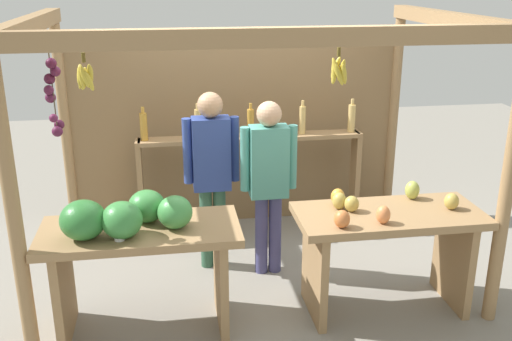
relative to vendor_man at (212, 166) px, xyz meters
The scene contains 7 objects.
ground_plane 1.01m from the vendor_man, 14.99° to the right, with size 12.00×12.00×0.00m, color gray.
market_stall 0.63m from the vendor_man, 50.96° to the left, with size 3.48×2.27×2.21m.
fruit_counter_left 1.14m from the vendor_man, 124.04° to the right, with size 1.41×0.64×1.09m.
fruit_counter_right 1.58m from the vendor_man, 35.72° to the right, with size 1.41×0.64×0.97m.
bottle_shelf_unit 0.86m from the vendor_man, 58.07° to the left, with size 2.23×0.22×1.34m.
vendor_man is the anchor object (origin of this frame).
vendor_woman 0.50m from the vendor_man, 21.56° to the right, with size 0.48×0.21×1.54m.
Camera 1 is at (-0.70, -4.65, 2.53)m, focal length 40.94 mm.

